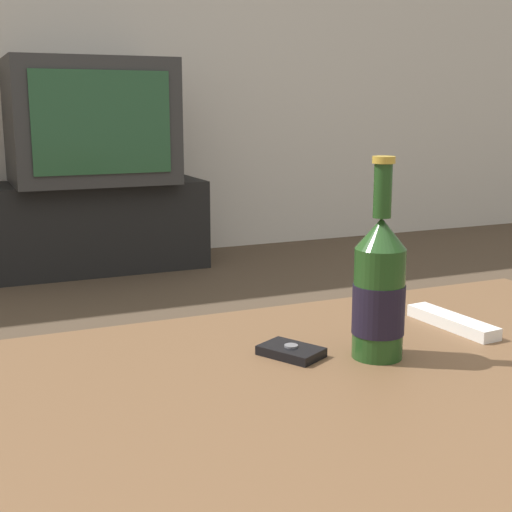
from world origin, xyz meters
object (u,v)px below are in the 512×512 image
object	(u,v)px
television	(90,121)
beer_bottle	(379,290)
cell_phone	(291,351)
remote_control	(452,322)
tv_stand	(94,226)

from	to	relation	value
television	beer_bottle	distance (m)	2.68
beer_bottle	cell_phone	distance (m)	0.16
television	cell_phone	bearing A→B (deg)	-94.71
television	remote_control	xyz separation A→B (m)	(0.09, -2.61, -0.28)
cell_phone	beer_bottle	bearing A→B (deg)	-53.82
cell_phone	television	bearing A→B (deg)	56.88
remote_control	tv_stand	bearing A→B (deg)	87.28
beer_bottle	cell_phone	size ratio (longest dim) A/B	2.76
television	beer_bottle	size ratio (longest dim) A/B	2.55
television	remote_control	world-z (taller)	television
tv_stand	beer_bottle	world-z (taller)	beer_bottle
remote_control	television	bearing A→B (deg)	87.28
cell_phone	tv_stand	bearing A→B (deg)	56.88
television	cell_phone	world-z (taller)	television
television	tv_stand	bearing A→B (deg)	90.00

